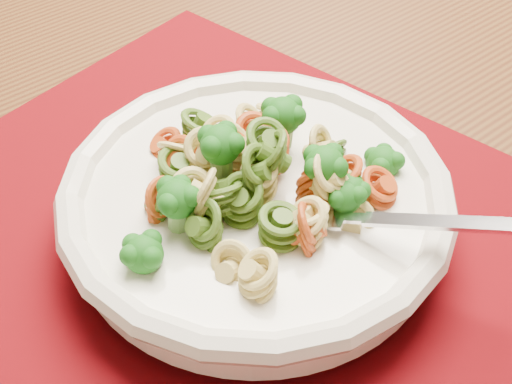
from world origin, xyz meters
The scene contains 5 objects.
dining_table centered at (0.35, -0.62, 0.61)m, with size 1.76×1.43×0.70m.
placemat centered at (0.32, -0.77, 0.70)m, with size 0.50×0.39×0.00m, color #5E0408.
pasta_bowl centered at (0.32, -0.77, 0.73)m, with size 0.27×0.27×0.05m.
pasta_broccoli_heap centered at (0.32, -0.77, 0.74)m, with size 0.23×0.23×0.06m, color #DEC86E, non-canonical shape.
fork centered at (0.37, -0.77, 0.74)m, with size 0.19×0.02×0.01m, color silver, non-canonical shape.
Camera 1 is at (0.49, -1.06, 1.07)m, focal length 50.00 mm.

